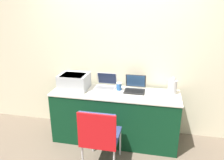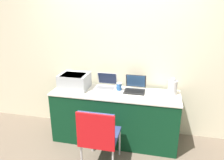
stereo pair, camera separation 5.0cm
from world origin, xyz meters
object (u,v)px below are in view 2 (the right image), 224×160
Objects in this scene: printer at (74,81)px; laptop_right at (135,88)px; laptop_left at (106,85)px; chair at (99,134)px; external_keyboard at (102,93)px; coffee_cup at (119,86)px; metal_pitcher at (173,87)px.

printer is 1.40× the size of laptop_right.
chair is at bearing -81.82° from laptop_left.
chair reaches higher than external_keyboard.
coffee_cup is (0.22, -0.06, 0.01)m from laptop_left.
printer is 0.49m from laptop_left.
external_keyboard is 0.30m from coffee_cup.
metal_pitcher is 1.26m from chair.
chair is at bearing -96.41° from coffee_cup.
coffee_cup is at bearing 6.99° from printer.
external_keyboard is at bearing -90.09° from laptop_left.
laptop_left is at bearing 165.39° from coffee_cup.
laptop_right is 2.62× the size of coffee_cup.
laptop_right reaches higher than coffee_cup.
coffee_cup is (0.68, 0.08, -0.07)m from printer.
coffee_cup is at bearing -174.15° from laptop_right.
metal_pitcher is (1.45, 0.10, -0.01)m from printer.
chair is (0.59, -0.74, -0.39)m from printer.
metal_pitcher is (0.99, 0.22, 0.10)m from external_keyboard.
laptop_right is at bearing 5.85° from coffee_cup.
external_keyboard is at bearing -136.60° from coffee_cup.
laptop_right is 0.54m from metal_pitcher.
printer is 0.69m from coffee_cup.
external_keyboard is (-0.00, -0.26, -0.04)m from laptop_left.
laptop_right is 0.74× the size of external_keyboard.
chair is at bearing -136.06° from metal_pitcher.
chair is at bearing -78.35° from external_keyboard.
laptop_left reaches higher than chair.
printer is 0.92m from laptop_right.
coffee_cup is 0.13× the size of chair.
laptop_left is at bearing 98.18° from chair.
laptop_left is at bearing 89.91° from external_keyboard.
laptop_right reaches higher than chair.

